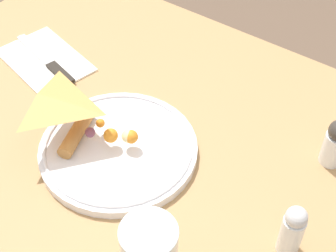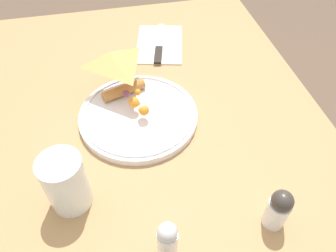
# 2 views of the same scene
# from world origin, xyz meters

# --- Properties ---
(ground_plane) EXTENTS (6.00, 6.00, 0.00)m
(ground_plane) POSITION_xyz_m (0.00, 0.00, 0.00)
(ground_plane) COLOR brown
(dining_table) EXTENTS (0.93, 0.82, 0.77)m
(dining_table) POSITION_xyz_m (0.00, 0.00, 0.64)
(dining_table) COLOR #A87F51
(dining_table) RESTS_ON ground_plane
(plate_pizza) EXTENTS (0.26, 0.26, 0.05)m
(plate_pizza) POSITION_xyz_m (-0.03, 0.00, 0.78)
(plate_pizza) COLOR white
(plate_pizza) RESTS_ON dining_table
(milk_glass) EXTENTS (0.07, 0.07, 0.11)m
(milk_glass) POSITION_xyz_m (-0.21, 0.15, 0.82)
(milk_glass) COLOR white
(milk_glass) RESTS_ON dining_table
(napkin_folded) EXTENTS (0.21, 0.16, 0.00)m
(napkin_folded) POSITION_xyz_m (0.24, -0.10, 0.77)
(napkin_folded) COLOR white
(napkin_folded) RESTS_ON dining_table
(butter_knife) EXTENTS (0.19, 0.07, 0.01)m
(butter_knife) POSITION_xyz_m (0.23, -0.10, 0.78)
(butter_knife) COLOR black
(butter_knife) RESTS_ON napkin_folded
(salt_shaker) EXTENTS (0.03, 0.03, 0.09)m
(salt_shaker) POSITION_xyz_m (-0.34, 0.00, 0.82)
(salt_shaker) COLOR white
(salt_shaker) RESTS_ON dining_table
(pepper_shaker) EXTENTS (0.04, 0.04, 0.09)m
(pepper_shaker) POSITION_xyz_m (-0.32, -0.19, 0.81)
(pepper_shaker) COLOR white
(pepper_shaker) RESTS_ON dining_table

